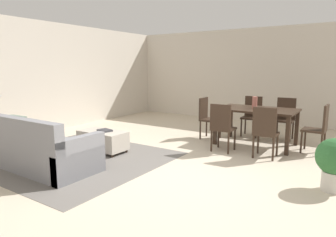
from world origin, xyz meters
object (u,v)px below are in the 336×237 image
dining_table (256,113)px  dining_chair_head_west (207,116)px  dining_chair_near_left (222,125)px  dining_chair_far_right (285,116)px  couch (39,150)px  ottoman_table (103,140)px  book_on_ottoman (105,130)px  dining_chair_near_right (265,130)px  dining_chair_head_east (319,126)px  potted_plant (335,161)px  vase_centerpiece (255,102)px  dining_chair_far_left (252,114)px

dining_table → dining_chair_head_west: 1.11m
dining_chair_near_left → dining_chair_far_right: (0.75, 1.74, 0.00)m
couch → ottoman_table: 1.25m
dining_chair_far_right → book_on_ottoman: bearing=-131.2°
ottoman_table → dining_chair_near_right: bearing=25.1°
dining_chair_far_right → dining_chair_near_right: bearing=-88.3°
dining_chair_head_east → dining_table: bearing=-178.4°
ottoman_table → dining_chair_head_west: 2.41m
dining_chair_near_right → potted_plant: 1.49m
dining_table → book_on_ottoman: (-2.22, -2.09, -0.25)m
dining_chair_head_west → vase_centerpiece: bearing=2.0°
dining_chair_near_left → dining_chair_head_east: size_ratio=1.00×
dining_chair_head_west → couch: bearing=-111.8°
dining_chair_far_left → dining_chair_head_east: 1.71m
potted_plant → dining_chair_near_right: bearing=141.2°
couch → dining_chair_head_west: dining_chair_head_west is taller
dining_chair_far_left → book_on_ottoman: size_ratio=3.54×
couch → dining_table: 4.15m
dining_chair_near_right → book_on_ottoman: 2.93m
dining_table → dining_chair_near_right: size_ratio=1.68×
couch → dining_chair_near_right: dining_chair_near_right is taller
dining_table → dining_chair_far_left: dining_chair_far_left is taller
dining_table → dining_chair_far_left: (-0.35, 0.83, -0.15)m
couch → dining_chair_head_west: (1.33, 3.32, 0.23)m
book_on_ottoman → potted_plant: (3.80, 0.32, -0.00)m
dining_table → potted_plant: dining_table is taller
dining_chair_near_left → potted_plant: size_ratio=1.31×
dining_chair_near_right → dining_chair_head_east: bearing=49.7°
ottoman_table → dining_chair_far_right: size_ratio=1.02×
dining_chair_far_left → potted_plant: dining_chair_far_left is taller
dining_chair_near_left → dining_chair_far_left: bearing=89.2°
dining_chair_near_right → book_on_ottoman: size_ratio=3.54×
dining_chair_far_left → dining_table: bearing=-66.8°
potted_plant → dining_chair_far_left: bearing=126.6°
ottoman_table → dining_chair_far_right: bearing=48.5°
dining_chair_near_right → dining_chair_far_left: 1.84m
dining_table → dining_chair_near_right: bearing=-63.4°
dining_chair_near_left → book_on_ottoman: (-1.85, -1.23, -0.10)m
dining_chair_near_left → dining_chair_near_right: 0.80m
dining_chair_near_left → ottoman_table: bearing=-146.7°
book_on_ottoman → dining_chair_far_right: bearing=48.8°
dining_chair_far_left → dining_chair_near_left: bearing=-90.8°
couch → ottoman_table: bearing=82.5°
dining_table → vase_centerpiece: (-0.05, 0.01, 0.21)m
dining_chair_near_left → potted_plant: 2.16m
dining_chair_head_west → potted_plant: (2.68, -1.75, -0.11)m
dining_chair_far_right → dining_table: bearing=-113.1°
dining_chair_near_right → potted_plant: dining_chair_near_right is taller
dining_table → dining_chair_head_west: size_ratio=1.68×
dining_chair_head_west → dining_chair_near_right: bearing=-28.3°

